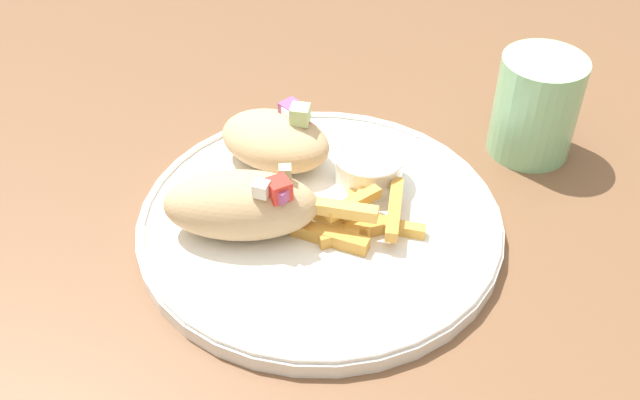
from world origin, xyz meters
The scene contains 7 objects.
table centered at (0.00, 0.00, 0.69)m, with size 1.38×1.38×0.76m.
plate centered at (-0.01, 0.02, 0.77)m, with size 0.32×0.32×0.02m.
pita_sandwich_near centered at (-0.06, -0.02, 0.80)m, with size 0.14×0.10×0.07m.
pita_sandwich_far centered at (-0.07, 0.08, 0.80)m, with size 0.12×0.09×0.06m.
fries_pile centered at (0.02, 0.01, 0.78)m, with size 0.13×0.10×0.04m.
sauce_ramekin centered at (0.02, 0.08, 0.79)m, with size 0.07×0.07×0.03m.
water_glass centered at (0.15, 0.19, 0.81)m, with size 0.08×0.08×0.10m.
Camera 1 is at (0.14, -0.44, 1.22)m, focal length 42.00 mm.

